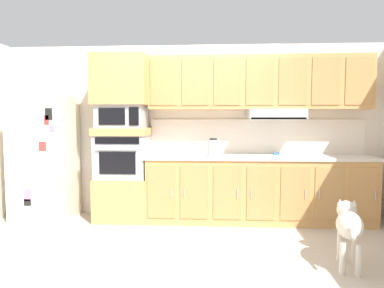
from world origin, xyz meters
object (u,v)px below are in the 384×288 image
Objects in this scene: screwdriver at (277,154)px; dog at (349,224)px; electric_kettle at (213,147)px; microwave at (122,117)px; refrigerator at (45,158)px; built_in_oven at (123,156)px.

dog is at bearing -75.20° from screwdriver.
microwave is at bearing 177.88° from electric_kettle.
electric_kettle is at bearing -168.41° from screwdriver.
microwave is 2.68× the size of electric_kettle.
microwave is 3.13m from dog.
refrigerator is 1.11m from built_in_oven.
refrigerator is at bearing -176.42° from screwdriver.
built_in_oven reaches higher than electric_kettle.
built_in_oven is 1.28m from electric_kettle.
dog is (2.59, -1.42, -1.05)m from microwave.
built_in_oven is 1.09× the size of microwave.
microwave reaches higher than screwdriver.
electric_kettle is (1.28, -0.05, 0.13)m from built_in_oven.
electric_kettle reaches higher than screwdriver.
refrigerator reaches higher than dog.
refrigerator is 2.18× the size of dog.
refrigerator is at bearing -179.51° from electric_kettle.
dog is (1.31, -1.37, -0.62)m from electric_kettle.
microwave is 1.35m from electric_kettle.
refrigerator is 3.29m from screwdriver.
screwdriver is at bearing 30.58° from dog.
microwave reaches higher than dog.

